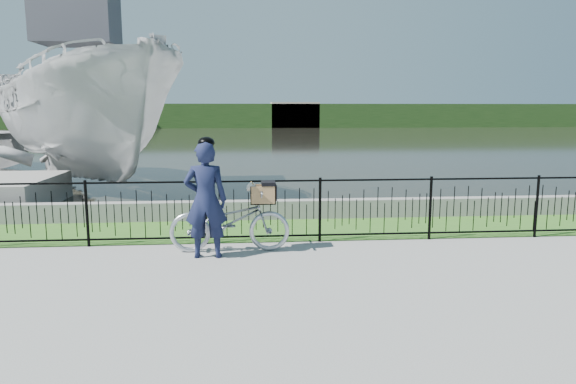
{
  "coord_description": "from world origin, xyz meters",
  "views": [
    {
      "loc": [
        -0.29,
        -7.2,
        2.33
      ],
      "look_at": [
        0.39,
        1.0,
        1.0
      ],
      "focal_mm": 32.0,
      "sensor_mm": 36.0,
      "label": 1
    }
  ],
  "objects": [
    {
      "name": "water",
      "position": [
        0.0,
        33.0,
        0.0
      ],
      "size": [
        120.0,
        120.0,
        0.0
      ],
      "primitive_type": "plane",
      "color": "black",
      "rests_on": "ground"
    },
    {
      "name": "far_building_left",
      "position": [
        -18.0,
        58.0,
        2.0
      ],
      "size": [
        8.0,
        4.0,
        4.0
      ],
      "primitive_type": "cube",
      "color": "#B4A590",
      "rests_on": "ground"
    },
    {
      "name": "ground",
      "position": [
        0.0,
        0.0,
        0.0
      ],
      "size": [
        120.0,
        120.0,
        0.0
      ],
      "primitive_type": "plane",
      "color": "gray",
      "rests_on": "ground"
    },
    {
      "name": "fence",
      "position": [
        0.0,
        1.6,
        0.58
      ],
      "size": [
        14.0,
        0.06,
        1.15
      ],
      "primitive_type": null,
      "color": "black",
      "rests_on": "ground"
    },
    {
      "name": "far_building_right",
      "position": [
        6.0,
        58.5,
        1.6
      ],
      "size": [
        6.0,
        3.0,
        3.2
      ],
      "primitive_type": "cube",
      "color": "#B4A590",
      "rests_on": "ground"
    },
    {
      "name": "grass_strip",
      "position": [
        0.0,
        2.6,
        0.0
      ],
      "size": [
        60.0,
        2.0,
        0.01
      ],
      "primitive_type": "cube",
      "color": "#376A21",
      "rests_on": "ground"
    },
    {
      "name": "far_treeline",
      "position": [
        0.0,
        60.0,
        1.5
      ],
      "size": [
        120.0,
        6.0,
        3.0
      ],
      "primitive_type": "cube",
      "color": "#25441A",
      "rests_on": "ground"
    },
    {
      "name": "quay_wall",
      "position": [
        0.0,
        3.6,
        0.2
      ],
      "size": [
        60.0,
        0.3,
        0.4
      ],
      "primitive_type": "cube",
      "color": "gray",
      "rests_on": "ground"
    },
    {
      "name": "cyclist",
      "position": [
        -0.93,
        0.8,
        0.94
      ],
      "size": [
        0.68,
        0.45,
        1.91
      ],
      "color": "#131936",
      "rests_on": "ground"
    },
    {
      "name": "boat_near",
      "position": [
        -5.12,
        8.68,
        2.09
      ],
      "size": [
        9.0,
        10.72,
        5.78
      ],
      "color": "#B1B1B1",
      "rests_on": "water"
    },
    {
      "name": "bicycle_rig",
      "position": [
        -0.56,
        1.11,
        0.53
      ],
      "size": [
        1.97,
        0.69,
        1.18
      ],
      "color": "#B1B5BD",
      "rests_on": "ground"
    }
  ]
}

